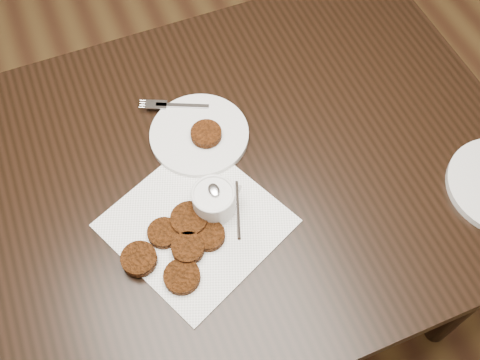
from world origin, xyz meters
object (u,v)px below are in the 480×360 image
Objects in this scene: table at (206,254)px; napkin at (196,223)px; sauce_ramekin at (213,193)px; plate_with_patty at (199,132)px.

napkin is at bearing -110.46° from table.
sauce_ramekin reaches higher than plate_with_patty.
plate_with_patty is (0.04, 0.10, 0.39)m from table.
table is 0.40m from plate_with_patty.
sauce_ramekin is 0.18m from plate_with_patty.
plate_with_patty is at bearing 67.94° from napkin.
napkin reaches higher than table.
plate_with_patty reaches higher than napkin.
napkin is 0.20m from plate_with_patty.
sauce_ramekin reaches higher than napkin.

